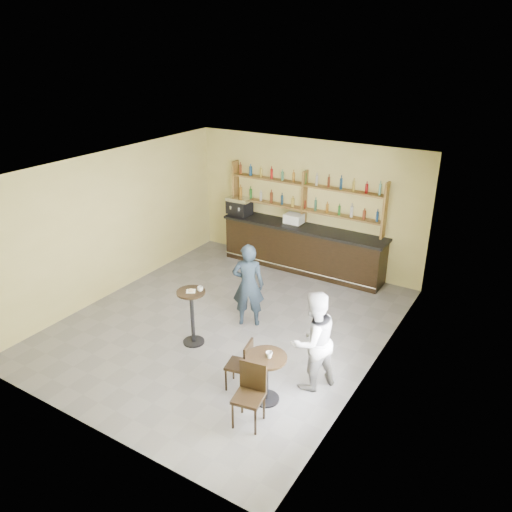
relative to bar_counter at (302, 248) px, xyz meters
The scene contains 23 objects.
floor 3.20m from the bar_counter, 92.00° to the right, with size 7.00×7.00×0.00m, color slate.
ceiling 4.11m from the bar_counter, 92.00° to the right, with size 7.00×7.00×0.00m, color white.
wall_back 1.09m from the bar_counter, 107.42° to the left, with size 7.00×7.00×0.00m, color #C9BE72.
wall_front 6.73m from the bar_counter, 90.95° to the right, with size 7.00×7.00×0.00m, color #C9BE72.
wall_left 4.55m from the bar_counter, 134.63° to the right, with size 7.00×7.00×0.00m, color #C9BE72.
wall_right 4.40m from the bar_counter, 47.46° to the right, with size 7.00×7.00×0.00m, color #C9BE72.
window_pane 5.34m from the bar_counter, 56.45° to the right, with size 2.00×2.00×0.00m, color white.
window_frame 5.34m from the bar_counter, 56.51° to the right, with size 0.04×1.70×2.10m, color black, non-canonical shape.
shelf_unit 1.27m from the bar_counter, 116.53° to the left, with size 4.00×0.26×1.40m, color brown, non-canonical shape.
liquor_bottles 1.43m from the bar_counter, 116.53° to the left, with size 3.68×0.10×1.00m, color #8C5919, non-canonical shape.
bar_counter is the anchor object (origin of this frame).
espresso_machine 2.01m from the bar_counter, behind, with size 0.62×0.40×0.44m, color black, non-canonical shape.
pastry_case 0.75m from the bar_counter, behind, with size 0.45×0.36×0.27m, color silver, non-canonical shape.
pedestal_table 4.06m from the bar_counter, 93.74° to the right, with size 0.53×0.53×1.10m, color black, non-canonical shape.
napkin 4.09m from the bar_counter, 93.74° to the right, with size 0.17×0.17×0.00m, color white.
donut 4.10m from the bar_counter, 93.59° to the right, with size 0.11×0.11×0.04m, color #BB9544.
cup_pedestal 3.99m from the bar_counter, 91.81° to the right, with size 0.11×0.11×0.09m, color white.
man_main 2.93m from the bar_counter, 85.07° to the right, with size 0.63×0.42×1.74m, color black.
cafe_table 5.07m from the bar_counter, 69.81° to the right, with size 0.65×0.65×0.83m, color black, non-canonical shape.
cup_cafe 5.09m from the bar_counter, 69.28° to the right, with size 0.11×0.11×0.10m, color white.
chair_west 4.85m from the bar_counter, 75.71° to the right, with size 0.38×0.38×0.88m, color black, non-canonical shape.
chair_south 5.65m from the bar_counter, 71.44° to the right, with size 0.42×0.42×0.98m, color black, non-canonical shape.
patron_second 4.60m from the bar_counter, 61.39° to the right, with size 0.84×0.65×1.73m, color gray.
Camera 1 is at (5.08, -7.17, 5.31)m, focal length 35.00 mm.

